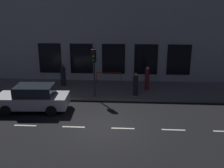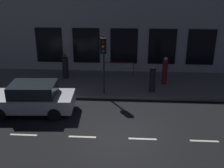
# 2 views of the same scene
# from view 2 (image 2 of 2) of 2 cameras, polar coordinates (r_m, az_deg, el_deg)

# --- Properties ---
(ground_plane) EXTENTS (60.00, 60.00, 0.00)m
(ground_plane) POSITION_cam_2_polar(r_m,az_deg,el_deg) (11.84, 1.52, -11.35)
(ground_plane) COLOR black
(sidewalk) EXTENTS (4.50, 32.00, 0.15)m
(sidewalk) POSITION_cam_2_polar(r_m,az_deg,el_deg) (17.39, 2.28, 0.13)
(sidewalk) COLOR gray
(sidewalk) RESTS_ON ground
(building_facade) EXTENTS (0.65, 32.00, 7.31)m
(building_facade) POSITION_cam_2_polar(r_m,az_deg,el_deg) (18.93, 2.64, 13.10)
(building_facade) COLOR beige
(building_facade) RESTS_ON ground
(lane_centre_line) EXTENTS (0.12, 27.20, 0.01)m
(lane_centre_line) POSITION_cam_2_polar(r_m,az_deg,el_deg) (11.85, 6.46, -11.43)
(lane_centre_line) COLOR beige
(lane_centre_line) RESTS_ON ground
(traffic_light) EXTENTS (0.45, 0.32, 3.39)m
(traffic_light) POSITION_cam_2_polar(r_m,az_deg,el_deg) (14.73, -1.82, 6.68)
(traffic_light) COLOR #2D2D30
(traffic_light) RESTS_ON sidewalk
(parked_car_1) EXTENTS (2.04, 4.34, 1.58)m
(parked_car_1) POSITION_cam_2_polar(r_m,az_deg,el_deg) (14.13, -16.59, -2.91)
(parked_car_1) COLOR #B7B7BC
(parked_car_1) RESTS_ON ground
(pedestrian_0) EXTENTS (0.54, 0.54, 1.66)m
(pedestrian_0) POSITION_cam_2_polar(r_m,az_deg,el_deg) (18.16, -9.81, 3.57)
(pedestrian_0) COLOR #232328
(pedestrian_0) RESTS_ON sidewalk
(pedestrian_1) EXTENTS (0.41, 0.41, 1.75)m
(pedestrian_1) POSITION_cam_2_polar(r_m,az_deg,el_deg) (17.16, 11.08, 2.62)
(pedestrian_1) COLOR maroon
(pedestrian_1) RESTS_ON sidewalk
(pedestrian_2) EXTENTS (0.37, 0.37, 1.60)m
(pedestrian_2) POSITION_cam_2_polar(r_m,az_deg,el_deg) (15.91, 8.52, 0.95)
(pedestrian_2) COLOR #232328
(pedestrian_2) RESTS_ON sidewalk
(red_railing) EXTENTS (0.05, 2.00, 0.97)m
(red_railing) POSITION_cam_2_polar(r_m,az_deg,el_deg) (18.24, 1.45, 3.81)
(red_railing) COLOR red
(red_railing) RESTS_ON sidewalk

